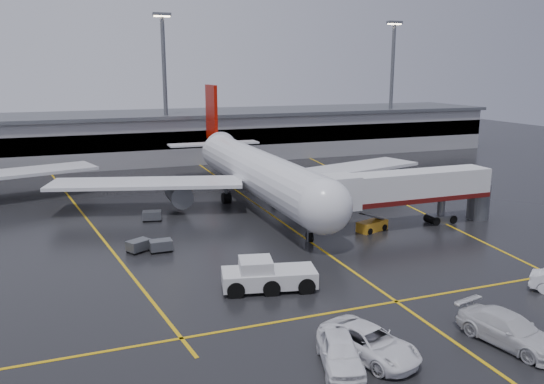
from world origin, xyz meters
name	(u,v)px	position (x,y,z in m)	size (l,w,h in m)	color
ground	(283,223)	(0.00, 0.00, 0.00)	(220.00, 220.00, 0.00)	black
apron_line_centre	(283,223)	(0.00, 0.00, 0.01)	(0.25, 90.00, 0.02)	gold
apron_line_stop	(396,302)	(0.00, -22.00, 0.01)	(60.00, 0.25, 0.02)	gold
apron_line_left	(85,217)	(-20.00, 10.00, 0.01)	(0.25, 70.00, 0.02)	gold
apron_line_right	(378,191)	(18.00, 10.00, 0.01)	(0.25, 70.00, 0.02)	gold
terminal	(188,135)	(0.00, 47.93, 4.32)	(122.00, 19.00, 8.60)	gray
light_mast_mid	(165,80)	(-5.00, 42.00, 14.47)	(3.00, 1.20, 25.45)	#595B60
light_mast_right	(392,79)	(40.00, 42.00, 14.47)	(3.00, 1.20, 25.45)	#595B60
main_airliner	(254,170)	(0.00, 9.70, 4.21)	(48.80, 45.60, 14.10)	silver
jet_bridge	(410,190)	(11.87, -6.00, 3.93)	(19.90, 3.40, 6.05)	silver
pushback_tractor	(266,276)	(-7.92, -16.53, 1.00)	(7.49, 4.35, 2.52)	silver
belt_loader	(372,226)	(7.52, -5.99, 0.53)	(3.69, 2.48, 2.16)	orange
service_van_a	(370,342)	(-5.73, -27.94, 0.87)	(2.90, 6.29, 1.75)	white
service_van_b	(509,330)	(2.88, -29.64, 0.94)	(2.63, 6.48, 1.88)	silver
service_van_d	(340,351)	(-7.86, -28.33, 0.91)	(2.15, 5.35, 1.82)	white
baggage_cart_a	(161,245)	(-13.97, -5.05, 0.63)	(2.02, 1.33, 1.12)	#595B60
baggage_cart_b	(139,245)	(-15.86, -4.33, 0.63)	(2.38, 2.13, 1.12)	#595B60
baggage_cart_c	(152,215)	(-13.17, 5.73, 0.63)	(2.21, 1.66, 1.12)	#595B60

